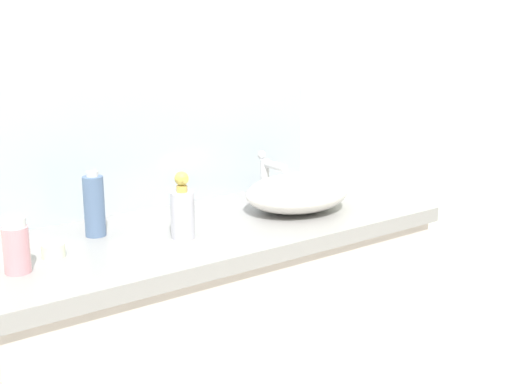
{
  "coord_description": "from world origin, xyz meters",
  "views": [
    {
      "loc": [
        -0.85,
        -1.11,
        1.47
      ],
      "look_at": [
        0.26,
        0.4,
        1.0
      ],
      "focal_mm": 45.66,
      "sensor_mm": 36.0,
      "label": 1
    }
  ],
  "objects_px": {
    "lotion_bottle": "(16,246)",
    "perfume_bottle": "(94,205)",
    "soap_dispenser": "(183,211)",
    "sink_basin": "(297,193)",
    "candle_jar": "(53,250)"
  },
  "relations": [
    {
      "from": "lotion_bottle",
      "to": "perfume_bottle",
      "type": "distance_m",
      "value": 0.3
    },
    {
      "from": "sink_basin",
      "to": "perfume_bottle",
      "type": "height_order",
      "value": "perfume_bottle"
    },
    {
      "from": "sink_basin",
      "to": "lotion_bottle",
      "type": "bearing_deg",
      "value": -178.37
    },
    {
      "from": "sink_basin",
      "to": "candle_jar",
      "type": "distance_m",
      "value": 0.76
    },
    {
      "from": "soap_dispenser",
      "to": "lotion_bottle",
      "type": "height_order",
      "value": "soap_dispenser"
    },
    {
      "from": "sink_basin",
      "to": "soap_dispenser",
      "type": "height_order",
      "value": "soap_dispenser"
    },
    {
      "from": "sink_basin",
      "to": "perfume_bottle",
      "type": "xyz_separation_m",
      "value": [
        -0.61,
        0.13,
        0.03
      ]
    },
    {
      "from": "lotion_bottle",
      "to": "candle_jar",
      "type": "distance_m",
      "value": 0.13
    },
    {
      "from": "perfume_bottle",
      "to": "sink_basin",
      "type": "bearing_deg",
      "value": -12.1
    },
    {
      "from": "soap_dispenser",
      "to": "lotion_bottle",
      "type": "bearing_deg",
      "value": 179.92
    },
    {
      "from": "perfume_bottle",
      "to": "candle_jar",
      "type": "height_order",
      "value": "perfume_bottle"
    },
    {
      "from": "soap_dispenser",
      "to": "lotion_bottle",
      "type": "distance_m",
      "value": 0.44
    },
    {
      "from": "soap_dispenser",
      "to": "perfume_bottle",
      "type": "height_order",
      "value": "soap_dispenser"
    },
    {
      "from": "perfume_bottle",
      "to": "candle_jar",
      "type": "distance_m",
      "value": 0.19
    },
    {
      "from": "sink_basin",
      "to": "lotion_bottle",
      "type": "xyz_separation_m",
      "value": [
        -0.87,
        -0.02,
        0.01
      ]
    }
  ]
}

